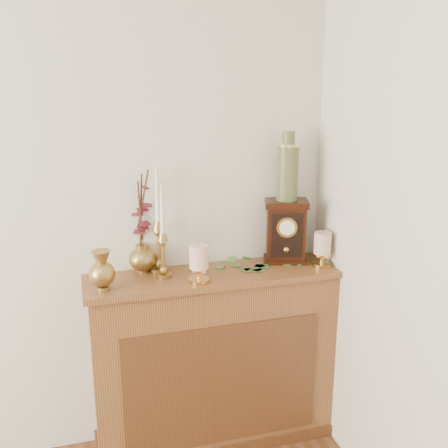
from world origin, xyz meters
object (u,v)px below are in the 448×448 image
object	(u,v)px
candlestick_left	(163,248)
bud_vase	(102,271)
candlestick_center	(159,238)
mantel_clock	(286,231)
ginger_jar	(142,224)
ceramic_vase	(288,170)

from	to	relation	value
candlestick_left	bud_vase	xyz separation A→B (m)	(-0.28, -0.08, -0.05)
candlestick_center	bud_vase	size ratio (longest dim) A/B	2.82
candlestick_center	mantel_clock	bearing A→B (deg)	-1.54
ginger_jar	ceramic_vase	world-z (taller)	ceramic_vase
mantel_clock	ceramic_vase	world-z (taller)	ceramic_vase
candlestick_left	ginger_jar	world-z (taller)	ginger_jar
ceramic_vase	candlestick_center	bearing A→B (deg)	178.71
ginger_jar	bud_vase	bearing A→B (deg)	-132.56
ginger_jar	mantel_clock	world-z (taller)	ginger_jar
candlestick_center	bud_vase	world-z (taller)	candlestick_center
candlestick_center	candlestick_left	bearing A→B (deg)	-84.48
bud_vase	candlestick_center	bearing A→B (deg)	30.34
mantel_clock	ceramic_vase	bearing A→B (deg)	90.00
candlestick_left	candlestick_center	distance (m)	0.08
mantel_clock	ceramic_vase	xyz separation A→B (m)	(0.00, 0.00, 0.31)
candlestick_left	ginger_jar	xyz separation A→B (m)	(-0.08, 0.14, 0.08)
bud_vase	ceramic_vase	world-z (taller)	ceramic_vase
candlestick_left	mantel_clock	size ratio (longest dim) A/B	1.39
ginger_jar	candlestick_center	bearing A→B (deg)	-43.84
candlestick_center	mantel_clock	size ratio (longest dim) A/B	1.63
candlestick_left	mantel_clock	xyz separation A→B (m)	(0.64, 0.06, 0.01)
ginger_jar	ceramic_vase	bearing A→B (deg)	-6.40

